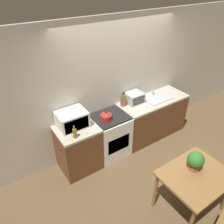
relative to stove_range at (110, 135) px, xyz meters
The scene contains 13 objects.
ground_plane 0.93m from the stove_range, 58.75° to the right, with size 16.00×16.00×0.00m, color brown.
wall_back 1.01m from the stove_range, 38.96° to the left, with size 10.00×0.06×2.60m.
counter_left_run 0.69m from the stove_range, behind, with size 0.71×0.62×0.90m.
counter_right_run 1.11m from the stove_range, ahead, with size 1.56×0.62×0.90m.
stove_range is the anchor object (origin of this frame).
kettle 0.54m from the stove_range, 155.45° to the right, with size 0.21×0.21×0.18m.
microwave 0.94m from the stove_range, behind, with size 0.49×0.39×0.29m.
bottle 1.00m from the stove_range, 165.92° to the right, with size 0.06×0.06×0.23m.
knife_block 0.73m from the stove_range, 20.06° to the left, with size 0.09×0.08×0.31m.
toaster_oven 0.90m from the stove_range, 11.63° to the left, with size 0.34×0.29×0.22m.
sink_basin 1.30m from the stove_range, ahead, with size 0.60×0.40×0.24m.
dining_table 1.79m from the stove_range, 79.73° to the right, with size 0.97×0.78×0.76m.
potted_plant 1.75m from the stove_range, 77.71° to the right, with size 0.24×0.24×0.30m.
Camera 1 is at (-2.27, -2.12, 3.18)m, focal length 35.00 mm.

